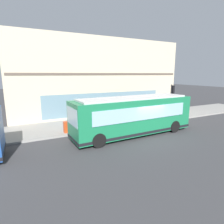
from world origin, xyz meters
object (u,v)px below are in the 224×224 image
object	(u,v)px
city_bus_nearside	(133,116)
fire_hydrant	(153,114)
traffic_light_near_corner	(172,95)
pedestrian_near_hydrant	(160,106)
newspaper_vending_box	(66,127)
pedestrian_by_light_pole	(160,104)
pedestrian_walking_along_curb	(176,104)

from	to	relation	value
city_bus_nearside	fire_hydrant	bearing A→B (deg)	-53.64
traffic_light_near_corner	pedestrian_near_hydrant	distance (m)	2.27
fire_hydrant	newspaper_vending_box	bearing A→B (deg)	97.28
pedestrian_near_hydrant	pedestrian_by_light_pole	bearing A→B (deg)	-42.20
newspaper_vending_box	pedestrian_near_hydrant	bearing A→B (deg)	-81.44
pedestrian_by_light_pole	newspaper_vending_box	distance (m)	13.31
pedestrian_near_hydrant	city_bus_nearside	bearing A→B (deg)	123.32
traffic_light_near_corner	pedestrian_walking_along_curb	size ratio (longest dim) A/B	2.14
pedestrian_walking_along_curb	fire_hydrant	bearing A→B (deg)	105.05
pedestrian_by_light_pole	fire_hydrant	bearing A→B (deg)	127.48
pedestrian_walking_along_curb	newspaper_vending_box	world-z (taller)	pedestrian_walking_along_curb
fire_hydrant	pedestrian_by_light_pole	distance (m)	3.67
pedestrian_walking_along_curb	newspaper_vending_box	distance (m)	14.70
pedestrian_by_light_pole	newspaper_vending_box	bearing A→B (deg)	105.15
city_bus_nearside	traffic_light_near_corner	bearing A→B (deg)	-68.73
traffic_light_near_corner	pedestrian_by_light_pole	bearing A→B (deg)	-24.19
fire_hydrant	newspaper_vending_box	world-z (taller)	newspaper_vending_box
city_bus_nearside	pedestrian_by_light_pole	world-z (taller)	city_bus_nearside
city_bus_nearside	traffic_light_near_corner	xyz separation A→B (m)	(2.52, -6.48, 1.11)
fire_hydrant	pedestrian_by_light_pole	world-z (taller)	pedestrian_by_light_pole
city_bus_nearside	newspaper_vending_box	distance (m)	5.50
traffic_light_near_corner	pedestrian_by_light_pole	size ratio (longest dim) A/B	2.14
pedestrian_by_light_pole	city_bus_nearside	bearing A→B (deg)	126.76
traffic_light_near_corner	pedestrian_walking_along_curb	world-z (taller)	traffic_light_near_corner
traffic_light_near_corner	pedestrian_by_light_pole	xyz separation A→B (m)	(3.49, -1.57, -1.55)
fire_hydrant	pedestrian_walking_along_curb	world-z (taller)	pedestrian_walking_along_curb
fire_hydrant	newspaper_vending_box	distance (m)	10.04
pedestrian_walking_along_curb	pedestrian_near_hydrant	world-z (taller)	pedestrian_near_hydrant
fire_hydrant	pedestrian_by_light_pole	bearing A→B (deg)	-52.52
pedestrian_walking_along_curb	newspaper_vending_box	bearing A→B (deg)	99.74
fire_hydrant	pedestrian_near_hydrant	bearing A→B (deg)	-71.64
pedestrian_by_light_pole	newspaper_vending_box	xyz separation A→B (m)	(-3.48, 12.84, -0.51)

